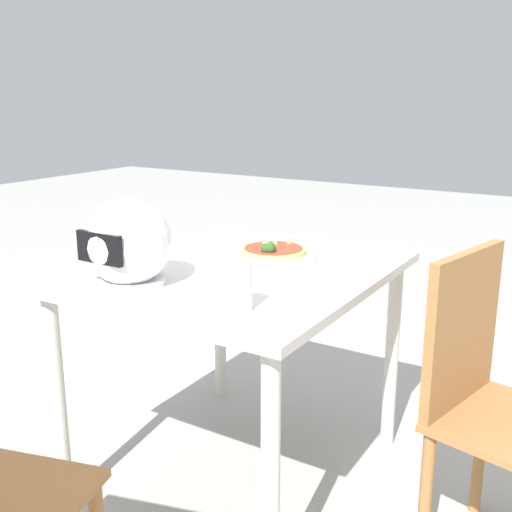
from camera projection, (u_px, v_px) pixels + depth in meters
The scene contains 7 objects.
ground_plane at pixel (239, 470), 2.22m from camera, with size 14.00×14.00×0.00m, color #9E9E99.
dining_table at pixel (238, 294), 2.05m from camera, with size 0.90×1.02×0.76m.
pizza_plate at pixel (273, 255), 2.16m from camera, with size 0.29×0.29×0.01m, color white.
pizza at pixel (273, 250), 2.15m from camera, with size 0.23×0.23×0.05m.
motorcycle_helmet at pixel (128, 244), 1.81m from camera, with size 0.26×0.26×0.26m.
drinking_glass at pixel (239, 286), 1.61m from camera, with size 0.07×0.07×0.13m, color silver.
chair_side at pixel (490, 394), 1.71m from camera, with size 0.48×0.48×0.90m.
Camera 1 is at (-1.07, 1.63, 1.31)m, focal length 43.25 mm.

